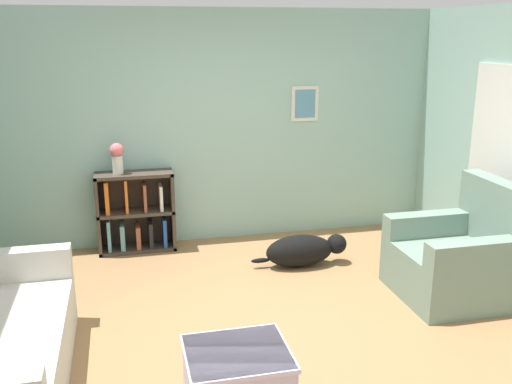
{
  "coord_description": "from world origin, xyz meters",
  "views": [
    {
      "loc": [
        -1.06,
        -4.07,
        2.34
      ],
      "look_at": [
        0.0,
        0.4,
        1.05
      ],
      "focal_mm": 40.0,
      "sensor_mm": 36.0,
      "label": 1
    }
  ],
  "objects_px": {
    "vase": "(117,157)",
    "bookshelf": "(135,214)",
    "dog": "(303,250)",
    "recliner_chair": "(461,258)",
    "coffee_table": "(237,379)"
  },
  "relations": [
    {
      "from": "coffee_table",
      "to": "dog",
      "type": "relative_size",
      "value": 0.65
    },
    {
      "from": "bookshelf",
      "to": "recliner_chair",
      "type": "xyz_separation_m",
      "value": [
        2.84,
        -1.85,
        -0.06
      ]
    },
    {
      "from": "bookshelf",
      "to": "dog",
      "type": "height_order",
      "value": "bookshelf"
    },
    {
      "from": "coffee_table",
      "to": "dog",
      "type": "xyz_separation_m",
      "value": [
        1.13,
        2.15,
        -0.06
      ]
    },
    {
      "from": "recliner_chair",
      "to": "vase",
      "type": "height_order",
      "value": "vase"
    },
    {
      "from": "bookshelf",
      "to": "vase",
      "type": "relative_size",
      "value": 2.66
    },
    {
      "from": "bookshelf",
      "to": "recliner_chair",
      "type": "height_order",
      "value": "recliner_chair"
    },
    {
      "from": "vase",
      "to": "dog",
      "type": "bearing_deg",
      "value": -25.37
    },
    {
      "from": "bookshelf",
      "to": "coffee_table",
      "type": "bearing_deg",
      "value": -80.14
    },
    {
      "from": "recliner_chair",
      "to": "coffee_table",
      "type": "xyz_separation_m",
      "value": [
        -2.32,
        -1.18,
        -0.13
      ]
    },
    {
      "from": "dog",
      "to": "vase",
      "type": "bearing_deg",
      "value": 154.63
    },
    {
      "from": "coffee_table",
      "to": "recliner_chair",
      "type": "bearing_deg",
      "value": 26.99
    },
    {
      "from": "coffee_table",
      "to": "bookshelf",
      "type": "bearing_deg",
      "value": 99.86
    },
    {
      "from": "recliner_chair",
      "to": "vase",
      "type": "relative_size",
      "value": 3.2
    },
    {
      "from": "vase",
      "to": "bookshelf",
      "type": "bearing_deg",
      "value": 7.16
    }
  ]
}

